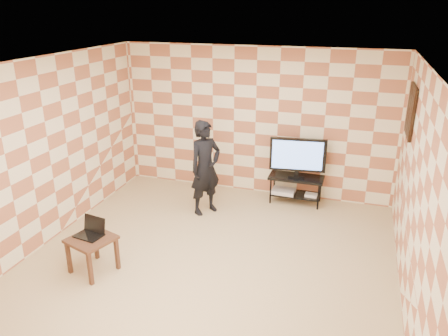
{
  "coord_description": "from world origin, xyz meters",
  "views": [
    {
      "loc": [
        1.77,
        -5.0,
        3.39
      ],
      "look_at": [
        0.0,
        0.6,
        1.15
      ],
      "focal_mm": 35.0,
      "sensor_mm": 36.0,
      "label": 1
    }
  ],
  "objects": [
    {
      "name": "floor",
      "position": [
        0.0,
        0.0,
        0.0
      ],
      "size": [
        5.0,
        5.0,
        0.0
      ],
      "primitive_type": "plane",
      "color": "tan",
      "rests_on": "ground"
    },
    {
      "name": "wall_back",
      "position": [
        0.0,
        2.5,
        1.35
      ],
      "size": [
        5.0,
        0.02,
        2.7
      ],
      "primitive_type": "cube",
      "color": "#F4E9C0",
      "rests_on": "ground"
    },
    {
      "name": "wall_front",
      "position": [
        0.0,
        -2.5,
        1.35
      ],
      "size": [
        5.0,
        0.02,
        2.7
      ],
      "primitive_type": "cube",
      "color": "#F4E9C0",
      "rests_on": "ground"
    },
    {
      "name": "wall_left",
      "position": [
        -2.5,
        0.0,
        1.35
      ],
      "size": [
        0.02,
        5.0,
        2.7
      ],
      "primitive_type": "cube",
      "color": "#F4E9C0",
      "rests_on": "ground"
    },
    {
      "name": "wall_right",
      "position": [
        2.5,
        0.0,
        1.35
      ],
      "size": [
        0.02,
        5.0,
        2.7
      ],
      "primitive_type": "cube",
      "color": "#F4E9C0",
      "rests_on": "ground"
    },
    {
      "name": "ceiling",
      "position": [
        0.0,
        0.0,
        2.7
      ],
      "size": [
        5.0,
        5.0,
        0.02
      ],
      "primitive_type": "cube",
      "color": "white",
      "rests_on": "wall_back"
    },
    {
      "name": "wall_art",
      "position": [
        2.47,
        1.55,
        1.95
      ],
      "size": [
        0.04,
        0.72,
        0.72
      ],
      "color": "black",
      "rests_on": "wall_right"
    },
    {
      "name": "tv_stand",
      "position": [
        0.84,
        2.21,
        0.36
      ],
      "size": [
        0.96,
        0.43,
        0.5
      ],
      "color": "black",
      "rests_on": "floor"
    },
    {
      "name": "tv",
      "position": [
        0.84,
        2.2,
        0.89
      ],
      "size": [
        0.97,
        0.22,
        0.7
      ],
      "color": "black",
      "rests_on": "tv_stand"
    },
    {
      "name": "dvd_player",
      "position": [
        0.63,
        2.17,
        0.21
      ],
      "size": [
        0.41,
        0.3,
        0.07
      ],
      "primitive_type": "cube",
      "rotation": [
        0.0,
        0.0,
        -0.04
      ],
      "color": "silver",
      "rests_on": "tv_stand"
    },
    {
      "name": "game_console",
      "position": [
        1.12,
        2.17,
        0.2
      ],
      "size": [
        0.21,
        0.16,
        0.05
      ],
      "primitive_type": "cube",
      "rotation": [
        0.0,
        0.0,
        -0.03
      ],
      "color": "silver",
      "rests_on": "tv_stand"
    },
    {
      "name": "side_table",
      "position": [
        -1.4,
        -0.75,
        0.41
      ],
      "size": [
        0.67,
        0.67,
        0.5
      ],
      "color": "#362117",
      "rests_on": "floor"
    },
    {
      "name": "laptop",
      "position": [
        -1.45,
        -0.68,
        0.55
      ],
      "size": [
        0.39,
        0.33,
        0.23
      ],
      "color": "black",
      "rests_on": "side_table"
    },
    {
      "name": "person",
      "position": [
        -0.57,
        1.38,
        0.81
      ],
      "size": [
        0.65,
        0.7,
        1.61
      ],
      "primitive_type": "imported",
      "rotation": [
        0.0,
        0.0,
        0.96
      ],
      "color": "black",
      "rests_on": "floor"
    }
  ]
}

